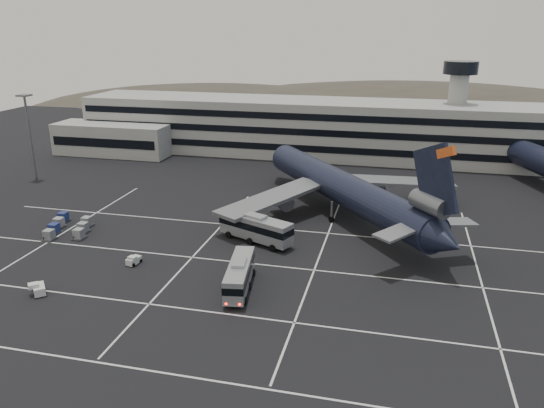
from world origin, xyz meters
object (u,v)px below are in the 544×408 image
Objects in this scene: trijet_main at (344,188)px; tug_a at (133,260)px; bus_near at (240,274)px; bus_far at (256,227)px; uld_cluster at (68,227)px.

tug_a is at bearing -172.43° from trijet_main.
trijet_main is at bearing 63.36° from bus_near.
uld_cluster is at bearing 119.12° from bus_far.
bus_near is at bearing 0.93° from tug_a.
uld_cluster is at bearing 164.90° from trijet_main.
trijet_main is 20.56× the size of tug_a.
trijet_main is at bearing 57.63° from tug_a.
trijet_main reaches higher than bus_far.
tug_a is at bearing -28.60° from uld_cluster.
bus_near is 4.80× the size of tug_a.
trijet_main is 19.01m from bus_far.
trijet_main is 4.28× the size of bus_near.
bus_far is at bearing 89.32° from bus_near.
bus_far is at bearing -166.83° from trijet_main.
bus_near is 35.50m from uld_cluster.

